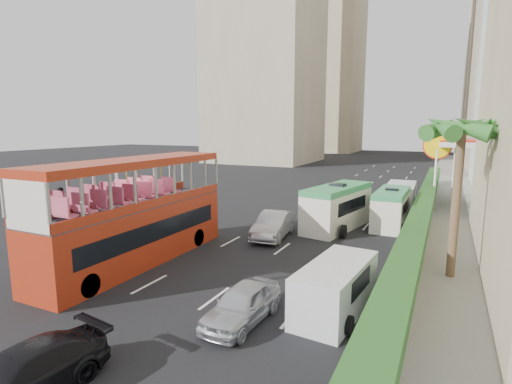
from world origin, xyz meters
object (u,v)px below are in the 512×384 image
Objects in this scene: car_silver_lane_b at (242,322)px; minibus_near at (337,207)px; van_asset at (357,214)px; shell_station at (482,173)px; panel_van_near at (336,288)px; palm_tree at (456,203)px; minibus_far at (391,208)px; double_decker_bus at (136,211)px; panel_van_far at (400,197)px; car_silver_lane_a at (273,237)px.

car_silver_lane_b is 13.94m from minibus_near.
minibus_near is at bearing -102.73° from van_asset.
car_silver_lane_b is 27.70m from shell_station.
panel_van_near is at bearing 41.47° from car_silver_lane_b.
van_asset is at bearing 118.66° from palm_tree.
shell_station is (5.78, 10.17, 1.54)m from minibus_far.
shell_station reaches higher than double_decker_bus.
panel_van_near is 0.86× the size of panel_van_far.
car_silver_lane_a is at bearing 110.25° from car_silver_lane_b.
van_asset is 0.85× the size of minibus_near.
van_asset is (7.45, 15.62, -2.53)m from double_decker_bus.
panel_van_far is (2.78, 21.85, 1.04)m from car_silver_lane_b.
palm_tree is at bearing -33.95° from minibus_near.
palm_tree reaches higher than van_asset.
shell_station reaches higher than car_silver_lane_b.
car_silver_lane_b is 0.70× the size of van_asset.
car_silver_lane_a is at bearing 131.48° from panel_van_near.
shell_station is at bearing 31.69° from van_asset.
shell_station is (11.73, 16.09, 2.75)m from car_silver_lane_a.
van_asset is at bearing -139.21° from shell_station.
minibus_far is 5.82m from panel_van_far.
minibus_far is (10.22, 12.83, -1.32)m from double_decker_bus.
double_decker_bus is 1.74× the size of minibus_near.
minibus_far is 9.77m from palm_tree.
double_decker_bus is 1.72× the size of palm_tree.
panel_van_near is at bearing -89.95° from minibus_far.
panel_van_far is at bearing 95.05° from panel_van_near.
minibus_near is 8.56m from panel_van_far.
car_silver_lane_b is 3.51m from panel_van_near.
double_decker_bus reaches higher than minibus_far.
minibus_far is (3.09, 2.16, -0.19)m from minibus_near.
car_silver_lane_b is 0.84× the size of panel_van_near.
car_silver_lane_b is 10.19m from palm_tree.
minibus_near is 12.12m from panel_van_near.
shell_station is at bearing 83.40° from palm_tree.
minibus_near is 1.42× the size of panel_van_near.
minibus_near reaches higher than van_asset.
car_silver_lane_b is at bearing -77.70° from minibus_near.
minibus_far reaches higher than car_silver_lane_a.
shell_station reaches higher than panel_van_far.
panel_van_near is at bearing -126.20° from palm_tree.
panel_van_near is (-0.14, -13.91, -0.32)m from minibus_far.
palm_tree is (3.72, 5.08, 2.49)m from panel_van_near.
van_asset is 1.03× the size of panel_van_far.
double_decker_bus reaches higher than car_silver_lane_a.
shell_station is (8.87, 12.33, 1.35)m from minibus_near.
panel_van_far is at bearing 85.61° from car_silver_lane_b.
car_silver_lane_a is (4.27, 6.91, -2.53)m from double_decker_bus.
van_asset is 11.63m from shell_station.
car_silver_lane_b is at bearing -79.24° from car_silver_lane_a.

